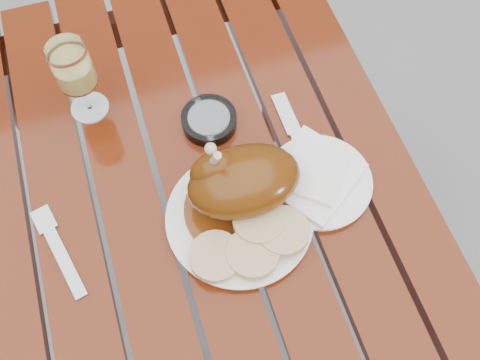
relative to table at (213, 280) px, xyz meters
name	(u,v)px	position (x,y,z in m)	size (l,w,h in m)	color
ground	(219,316)	(0.00, 0.00, -0.38)	(60.00, 60.00, 0.00)	slate
table	(213,280)	(0.00, 0.00, 0.00)	(0.80, 1.20, 0.75)	maroon
dinner_plate	(240,218)	(0.06, -0.02, 0.38)	(0.26, 0.26, 0.02)	white
roast_duck	(240,181)	(0.07, 0.02, 0.44)	(0.21, 0.18, 0.14)	#5C270A
bread_dumplings	(253,240)	(0.06, -0.08, 0.41)	(0.21, 0.14, 0.03)	tan
wine_glass	(78,81)	(-0.14, 0.29, 0.46)	(0.07, 0.07, 0.17)	#F3D96E
side_plate	(319,182)	(0.22, 0.00, 0.38)	(0.19, 0.19, 0.02)	white
napkin	(313,175)	(0.21, 0.01, 0.40)	(0.15, 0.14, 0.01)	white
ashtray	(209,120)	(0.07, 0.18, 0.39)	(0.10, 0.10, 0.03)	#B2B7BC
fork	(62,255)	(-0.25, 0.01, 0.38)	(0.02, 0.17, 0.01)	gray
knife	(304,155)	(0.21, 0.06, 0.38)	(0.02, 0.21, 0.01)	gray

